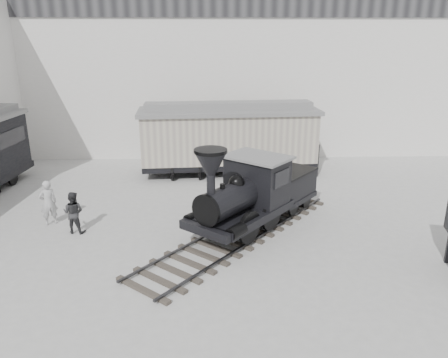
{
  "coord_description": "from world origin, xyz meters",
  "views": [
    {
      "loc": [
        -0.27,
        -11.7,
        7.08
      ],
      "look_at": [
        0.25,
        3.66,
        2.0
      ],
      "focal_mm": 35.0,
      "sensor_mm": 36.0,
      "label": 1
    }
  ],
  "objects_px": {
    "locomotive": "(252,197)",
    "visitor_b": "(73,212)",
    "boxcar": "(229,137)",
    "visitor_a": "(48,203)"
  },
  "relations": [
    {
      "from": "locomotive",
      "to": "visitor_b",
      "type": "distance_m",
      "value": 6.67
    },
    {
      "from": "boxcar",
      "to": "visitor_a",
      "type": "bearing_deg",
      "value": -141.98
    },
    {
      "from": "visitor_b",
      "to": "visitor_a",
      "type": "bearing_deg",
      "value": -24.65
    },
    {
      "from": "visitor_a",
      "to": "visitor_b",
      "type": "bearing_deg",
      "value": 113.71
    },
    {
      "from": "locomotive",
      "to": "boxcar",
      "type": "bearing_deg",
      "value": 134.48
    },
    {
      "from": "locomotive",
      "to": "boxcar",
      "type": "distance_m",
      "value": 7.26
    },
    {
      "from": "locomotive",
      "to": "visitor_a",
      "type": "distance_m",
      "value": 7.88
    },
    {
      "from": "visitor_a",
      "to": "visitor_b",
      "type": "relative_size",
      "value": 1.12
    },
    {
      "from": "locomotive",
      "to": "boxcar",
      "type": "xyz_separation_m",
      "value": [
        -0.55,
        7.2,
        0.69
      ]
    },
    {
      "from": "boxcar",
      "to": "visitor_b",
      "type": "height_order",
      "value": "boxcar"
    }
  ]
}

